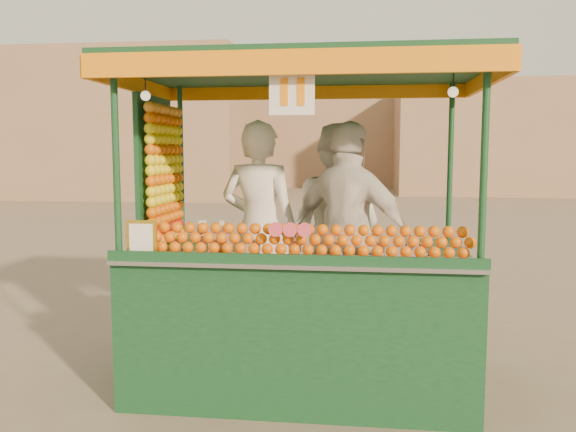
# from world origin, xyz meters

# --- Properties ---
(ground) EXTENTS (90.00, 90.00, 0.00)m
(ground) POSITION_xyz_m (0.00, 0.00, 0.00)
(ground) COLOR #715E50
(ground) RESTS_ON ground
(building_left) EXTENTS (10.00, 6.00, 6.00)m
(building_left) POSITION_xyz_m (-9.00, 20.00, 3.00)
(building_left) COLOR #987256
(building_left) RESTS_ON ground
(building_right) EXTENTS (9.00, 6.00, 5.00)m
(building_right) POSITION_xyz_m (7.00, 24.00, 2.50)
(building_right) COLOR #987256
(building_right) RESTS_ON ground
(building_center) EXTENTS (14.00, 7.00, 7.00)m
(building_center) POSITION_xyz_m (-2.00, 30.00, 3.50)
(building_center) COLOR #987256
(building_center) RESTS_ON ground
(juice_cart) EXTENTS (2.91, 1.89, 2.64)m
(juice_cart) POSITION_xyz_m (0.38, 0.06, 0.86)
(juice_cart) COLOR #0F3919
(juice_cart) RESTS_ON ground
(vendor_left) EXTENTS (0.76, 0.56, 1.90)m
(vendor_left) POSITION_xyz_m (0.03, 0.49, 1.26)
(vendor_left) COLOR white
(vendor_left) RESTS_ON ground
(vendor_middle) EXTENTS (1.16, 1.10, 1.88)m
(vendor_middle) POSITION_xyz_m (0.70, 0.72, 1.25)
(vendor_middle) COLOR white
(vendor_middle) RESTS_ON ground
(vendor_right) EXTENTS (1.19, 0.91, 1.88)m
(vendor_right) POSITION_xyz_m (0.84, 0.16, 1.25)
(vendor_right) COLOR silver
(vendor_right) RESTS_ON ground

